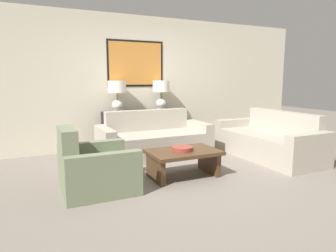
{
  "coord_description": "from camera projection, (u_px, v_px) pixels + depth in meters",
  "views": [
    {
      "loc": [
        -2.02,
        -3.59,
        1.4
      ],
      "look_at": [
        -0.02,
        0.69,
        0.65
      ],
      "focal_mm": 32.0,
      "sensor_mm": 36.0,
      "label": 1
    }
  ],
  "objects": [
    {
      "name": "ground_plane",
      "position": [
        189.0,
        178.0,
        4.28
      ],
      "size": [
        20.0,
        20.0,
        0.0
      ],
      "primitive_type": "plane",
      "color": "slate"
    },
    {
      "name": "back_wall",
      "position": [
        135.0,
        82.0,
        6.15
      ],
      "size": [
        8.06,
        0.12,
        2.65
      ],
      "color": "beige",
      "rests_on": "ground_plane"
    },
    {
      "name": "console_table",
      "position": [
        140.0,
        130.0,
        6.05
      ],
      "size": [
        1.49,
        0.39,
        0.76
      ],
      "color": "black",
      "rests_on": "ground_plane"
    },
    {
      "name": "table_lamp_left",
      "position": [
        117.0,
        92.0,
        5.74
      ],
      "size": [
        0.35,
        0.35,
        0.6
      ],
      "color": "silver",
      "rests_on": "console_table"
    },
    {
      "name": "table_lamp_right",
      "position": [
        161.0,
        91.0,
        6.12
      ],
      "size": [
        0.35,
        0.35,
        0.6
      ],
      "color": "silver",
      "rests_on": "console_table"
    },
    {
      "name": "couch_by_back_wall",
      "position": [
        154.0,
        141.0,
        5.43
      ],
      "size": [
        1.97,
        0.9,
        0.82
      ],
      "color": "#ADA393",
      "rests_on": "ground_plane"
    },
    {
      "name": "couch_by_side",
      "position": [
        269.0,
        142.0,
        5.35
      ],
      "size": [
        0.9,
        1.97,
        0.82
      ],
      "color": "#ADA393",
      "rests_on": "ground_plane"
    },
    {
      "name": "coffee_table",
      "position": [
        183.0,
        158.0,
        4.29
      ],
      "size": [
        1.0,
        0.66,
        0.39
      ],
      "color": "#4C331E",
      "rests_on": "ground_plane"
    },
    {
      "name": "decorative_bowl",
      "position": [
        182.0,
        149.0,
        4.25
      ],
      "size": [
        0.31,
        0.31,
        0.06
      ],
      "color": "#93382D",
      "rests_on": "coffee_table"
    },
    {
      "name": "armchair_near_back_wall",
      "position": [
        95.0,
        169.0,
        3.76
      ],
      "size": [
        0.88,
        0.87,
        0.82
      ],
      "color": "#707A5B",
      "rests_on": "ground_plane"
    }
  ]
}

